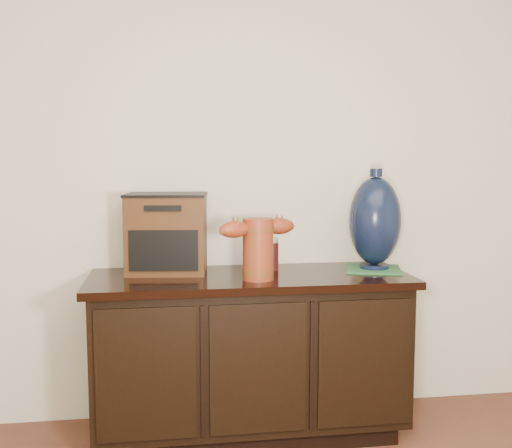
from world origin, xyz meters
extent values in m
plane|color=beige|center=(0.00, 2.50, 1.30)|extent=(4.50, 0.00, 4.50)
cube|color=black|center=(0.00, 2.23, 0.04)|extent=(1.29, 0.45, 0.08)
cube|color=black|center=(0.00, 2.23, 0.40)|extent=(1.40, 0.50, 0.64)
cube|color=black|center=(0.00, 2.23, 0.74)|extent=(1.46, 0.56, 0.03)
cube|color=black|center=(-0.47, 1.97, 0.40)|extent=(0.41, 0.01, 0.56)
cube|color=black|center=(0.00, 1.97, 0.40)|extent=(0.41, 0.01, 0.56)
cube|color=black|center=(0.47, 1.97, 0.40)|extent=(0.41, 0.01, 0.56)
cylinder|color=maroon|center=(0.02, 2.11, 0.89)|extent=(0.18, 0.18, 0.27)
cylinder|color=#3E190B|center=(0.02, 2.11, 0.79)|extent=(0.18, 0.18, 0.03)
cylinder|color=#3E190B|center=(0.02, 2.11, 0.98)|extent=(0.18, 0.18, 0.03)
ellipsoid|color=maroon|center=(-0.09, 2.07, 0.98)|extent=(0.16, 0.12, 0.07)
ellipsoid|color=maroon|center=(0.13, 2.16, 0.98)|extent=(0.16, 0.12, 0.07)
cube|color=#422410|center=(-0.37, 2.36, 0.93)|extent=(0.39, 0.33, 0.36)
cube|color=black|center=(-0.39, 2.22, 0.88)|extent=(0.31, 0.04, 0.18)
cube|color=black|center=(-0.37, 2.36, 1.12)|extent=(0.40, 0.34, 0.01)
cube|color=#295B30|center=(0.60, 2.27, 0.76)|extent=(0.32, 0.32, 0.01)
cylinder|color=black|center=(0.61, 2.27, 0.77)|extent=(0.14, 0.14, 0.02)
ellipsoid|color=black|center=(0.61, 2.27, 0.99)|extent=(0.31, 0.31, 0.42)
cylinder|color=black|center=(0.61, 2.27, 1.22)|extent=(0.06, 0.06, 0.04)
cylinder|color=#520E10|center=(0.13, 2.33, 0.82)|extent=(0.05, 0.05, 0.13)
cylinder|color=silver|center=(0.13, 2.33, 0.90)|extent=(0.05, 0.05, 0.02)
camera|label=1|loc=(-0.37, -0.44, 1.28)|focal=42.00mm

